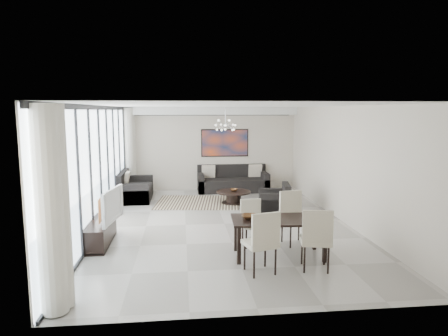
{
  "coord_description": "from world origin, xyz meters",
  "views": [
    {
      "loc": [
        -1.04,
        -9.54,
        2.78
      ],
      "look_at": [
        0.1,
        1.03,
        1.25
      ],
      "focal_mm": 32.0,
      "sensor_mm": 36.0,
      "label": 1
    }
  ],
  "objects": [
    {
      "name": "tv_console",
      "position": [
        -2.76,
        -1.21,
        0.24
      ],
      "size": [
        0.43,
        1.53,
        0.48
      ],
      "primitive_type": "cube",
      "color": "black",
      "rests_on": "floor"
    },
    {
      "name": "dining_chair_nw",
      "position": [
        0.4,
        -1.57,
        0.54
      ],
      "size": [
        0.46,
        0.46,
        0.95
      ],
      "color": "beige",
      "rests_on": "floor"
    },
    {
      "name": "bowl_dining",
      "position": [
        0.24,
        -2.29,
        0.79
      ],
      "size": [
        0.4,
        0.4,
        0.08
      ],
      "primitive_type": "imported",
      "rotation": [
        0.0,
        0.0,
        -0.24
      ],
      "color": "brown",
      "rests_on": "dining_table"
    },
    {
      "name": "bowl_coffee",
      "position": [
        0.53,
        2.21,
        0.4
      ],
      "size": [
        0.25,
        0.25,
        0.07
      ],
      "primitive_type": "imported",
      "rotation": [
        0.0,
        0.0,
        -0.09
      ],
      "color": "brown",
      "rests_on": "coffee_table"
    },
    {
      "name": "dining_chair_sw",
      "position": [
        0.31,
        -3.15,
        0.64
      ],
      "size": [
        0.62,
        0.62,
        1.11
      ],
      "color": "beige",
      "rests_on": "floor"
    },
    {
      "name": "soffit",
      "position": [
        0.0,
        4.3,
        2.77
      ],
      "size": [
        5.98,
        0.4,
        0.26
      ],
      "primitive_type": "cube",
      "color": "white",
      "rests_on": "room_shell"
    },
    {
      "name": "chandelier",
      "position": [
        0.3,
        2.5,
        2.35
      ],
      "size": [
        0.66,
        0.66,
        0.71
      ],
      "color": "silver",
      "rests_on": "room_shell"
    },
    {
      "name": "armchair",
      "position": [
        1.59,
        1.24,
        0.26
      ],
      "size": [
        0.97,
        1.01,
        0.75
      ],
      "color": "black",
      "rests_on": "floor"
    },
    {
      "name": "coffee_table",
      "position": [
        0.52,
        2.2,
        0.21
      ],
      "size": [
        1.04,
        1.04,
        0.37
      ],
      "color": "black",
      "rests_on": "floor"
    },
    {
      "name": "side_table",
      "position": [
        -2.34,
        4.15,
        0.33
      ],
      "size": [
        0.36,
        0.36,
        0.49
      ],
      "color": "black",
      "rests_on": "floor"
    },
    {
      "name": "dining_table",
      "position": [
        0.79,
        -2.33,
        0.66
      ],
      "size": [
        1.83,
        0.99,
        0.75
      ],
      "color": "black",
      "rests_on": "floor"
    },
    {
      "name": "loveseat",
      "position": [
        -2.55,
        3.05,
        0.3
      ],
      "size": [
        0.99,
        1.76,
        0.88
      ],
      "color": "black",
      "rests_on": "floor"
    },
    {
      "name": "room_shell",
      "position": [
        0.46,
        0.0,
        1.45
      ],
      "size": [
        6.0,
        9.0,
        2.9
      ],
      "color": "#A8A39B",
      "rests_on": "ground"
    },
    {
      "name": "window_wall",
      "position": [
        -2.86,
        0.0,
        1.47
      ],
      "size": [
        0.37,
        8.95,
        2.9
      ],
      "color": "white",
      "rests_on": "floor"
    },
    {
      "name": "dining_chair_se",
      "position": [
        1.26,
        -3.11,
        0.65
      ],
      "size": [
        0.6,
        0.6,
        1.12
      ],
      "color": "beige",
      "rests_on": "floor"
    },
    {
      "name": "rug",
      "position": [
        -0.56,
        2.4,
        0.01
      ],
      "size": [
        2.71,
        2.21,
        0.01
      ],
      "primitive_type": "cube",
      "rotation": [
        0.0,
        0.0,
        -0.12
      ],
      "color": "black",
      "rests_on": "floor"
    },
    {
      "name": "painting",
      "position": [
        0.5,
        4.47,
        1.65
      ],
      "size": [
        1.68,
        0.04,
        0.98
      ],
      "primitive_type": "cube",
      "color": "#C7471B",
      "rests_on": "room_shell"
    },
    {
      "name": "dining_chair_ne",
      "position": [
        1.28,
        -1.56,
        0.64
      ],
      "size": [
        0.6,
        0.6,
        1.1
      ],
      "color": "beige",
      "rests_on": "floor"
    },
    {
      "name": "sofa_main",
      "position": [
        0.73,
        4.08,
        0.3
      ],
      "size": [
        2.44,
        1.0,
        0.89
      ],
      "color": "black",
      "rests_on": "floor"
    },
    {
      "name": "television",
      "position": [
        -2.6,
        -1.2,
        0.82
      ],
      "size": [
        0.34,
        1.21,
        0.69
      ],
      "primitive_type": "imported",
      "rotation": [
        0.0,
        0.0,
        1.41
      ],
      "color": "gray",
      "rests_on": "tv_console"
    }
  ]
}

